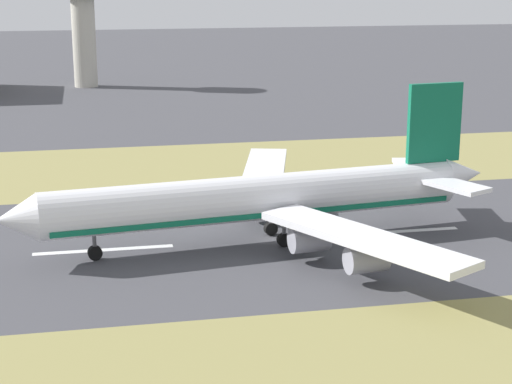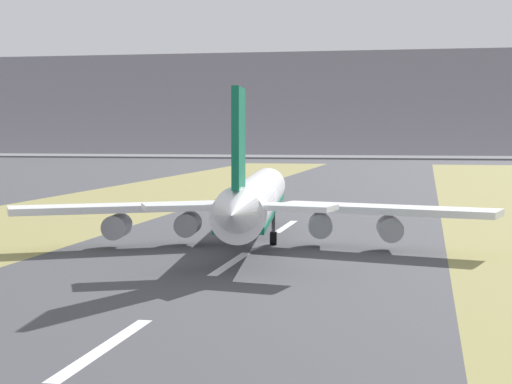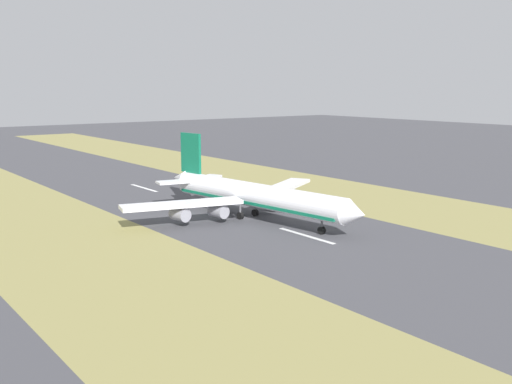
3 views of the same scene
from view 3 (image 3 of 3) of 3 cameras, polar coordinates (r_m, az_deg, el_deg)
name	(u,v)px [view 3 (image 3 of 3)]	position (r m, az deg, el deg)	size (l,w,h in m)	color
ground_plane	(247,218)	(151.36, -0.82, -2.53)	(800.00, 800.00, 0.00)	#424247
grass_median_west	(370,199)	(181.05, 10.76, -0.62)	(40.00, 600.00, 0.01)	olive
grass_median_east	(73,247)	(130.74, -17.01, -5.00)	(40.00, 600.00, 0.01)	olive
centreline_dash_near	(144,188)	(200.04, -10.62, 0.39)	(1.20, 18.00, 0.01)	silver
centreline_dash_mid	(210,207)	(165.69, -4.44, -1.46)	(1.20, 18.00, 0.01)	silver
centreline_dash_far	(306,236)	(134.50, 4.81, -4.17)	(1.20, 18.00, 0.01)	silver
airplane_main_jet	(251,195)	(150.30, -0.51, -0.28)	(63.64, 67.16, 20.20)	white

